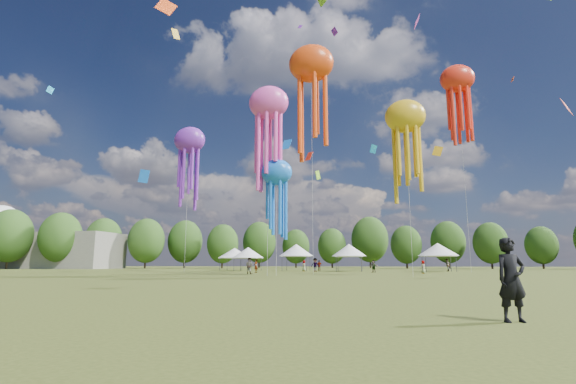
# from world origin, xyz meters

# --- Properties ---
(ground) EXTENTS (300.00, 300.00, 0.00)m
(ground) POSITION_xyz_m (0.00, 0.00, 0.00)
(ground) COLOR #384416
(ground) RESTS_ON ground
(observer_main) EXTENTS (0.74, 0.60, 1.74)m
(observer_main) POSITION_xyz_m (7.54, -2.78, 0.87)
(observer_main) COLOR black
(observer_main) RESTS_ON ground
(spectator_near) EXTENTS (1.06, 0.94, 1.83)m
(spectator_near) POSITION_xyz_m (-8.59, 32.99, 0.92)
(spectator_near) COLOR gray
(spectator_near) RESTS_ON ground
(spectators_far) EXTENTS (26.31, 15.05, 1.93)m
(spectators_far) POSITION_xyz_m (2.49, 47.89, 0.88)
(spectators_far) COLOR gray
(spectators_far) RESTS_ON ground
(festival_tents) EXTENTS (39.02, 13.13, 4.27)m
(festival_tents) POSITION_xyz_m (-4.20, 53.64, 3.10)
(festival_tents) COLOR #47474C
(festival_tents) RESTS_ON ground
(show_kites) EXTENTS (43.94, 22.10, 29.23)m
(show_kites) POSITION_xyz_m (-1.18, 36.20, 18.66)
(show_kites) COLOR #F648B7
(show_kites) RESTS_ON ground
(small_kites) EXTENTS (66.96, 49.26, 46.15)m
(small_kites) POSITION_xyz_m (0.73, 40.62, 27.42)
(small_kites) COLOR #F648B7
(small_kites) RESTS_ON ground
(treeline) EXTENTS (201.57, 95.24, 13.43)m
(treeline) POSITION_xyz_m (-3.87, 62.51, 6.54)
(treeline) COLOR #38281C
(treeline) RESTS_ON ground
(hangar) EXTENTS (40.00, 12.00, 8.00)m
(hangar) POSITION_xyz_m (-72.00, 72.00, 4.00)
(hangar) COLOR gray
(hangar) RESTS_ON ground
(radome) EXTENTS (9.00, 9.00, 16.00)m
(radome) POSITION_xyz_m (-88.00, 78.00, 9.99)
(radome) COLOR white
(radome) RESTS_ON ground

